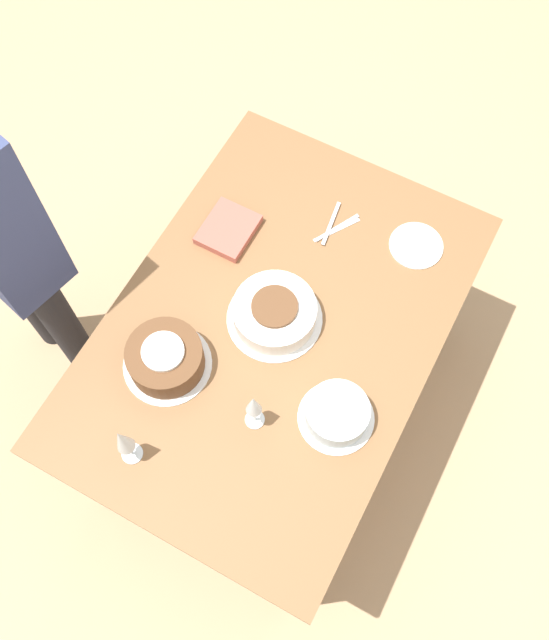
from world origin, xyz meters
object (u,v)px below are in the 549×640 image
cake_back_decorated (337,414)px  wine_glass_far (254,406)px  wine_glass_near (123,441)px  cake_front_chocolate (165,358)px  cake_center_white (275,313)px

cake_back_decorated → wine_glass_far: wine_glass_far is taller
wine_glass_far → wine_glass_near: bearing=-45.7°
cake_front_chocolate → cake_center_white: bearing=143.5°
wine_glass_near → wine_glass_far: 0.36m
wine_glass_near → wine_glass_far: wine_glass_near is taller
cake_center_white → cake_back_decorated: cake_center_white is taller
cake_center_white → wine_glass_near: bearing=-15.5°
cake_center_white → cake_back_decorated: bearing=57.6°
cake_center_white → wine_glass_near: (0.55, -0.15, 0.10)m
cake_front_chocolate → wine_glass_near: (0.27, 0.05, 0.09)m
cake_back_decorated → wine_glass_far: 0.25m
wine_glass_far → cake_center_white: bearing=-161.8°
cake_front_chocolate → wine_glass_far: wine_glass_far is taller
cake_center_white → cake_back_decorated: 0.36m
cake_front_chocolate → cake_back_decorated: size_ratio=1.19×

